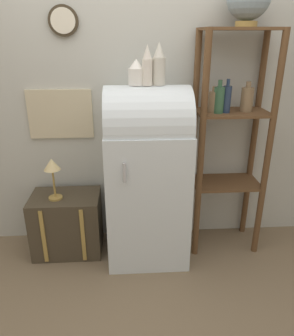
{
  "coord_description": "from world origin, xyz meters",
  "views": [
    {
      "loc": [
        -0.15,
        -2.12,
        1.75
      ],
      "look_at": [
        -0.0,
        0.25,
        0.78
      ],
      "focal_mm": 35.0,
      "sensor_mm": 36.0,
      "label": 1
    }
  ],
  "objects": [
    {
      "name": "suitcase_trunk",
      "position": [
        -0.68,
        0.32,
        0.26
      ],
      "size": [
        0.56,
        0.39,
        0.52
      ],
      "color": "#423828",
      "rests_on": "ground_plane"
    },
    {
      "name": "refrigerator",
      "position": [
        -0.0,
        0.25,
        0.74
      ],
      "size": [
        0.63,
        0.62,
        1.41
      ],
      "color": "silver",
      "rests_on": "ground_plane"
    },
    {
      "name": "wall_back",
      "position": [
        -0.0,
        0.57,
        1.35
      ],
      "size": [
        7.0,
        0.09,
        2.7
      ],
      "color": "#B7B7AD",
      "rests_on": "ground_plane"
    },
    {
      "name": "ground_plane",
      "position": [
        0.0,
        0.0,
        0.0
      ],
      "size": [
        12.0,
        12.0,
        0.0
      ],
      "primitive_type": "plane",
      "color": "#7A664C"
    },
    {
      "name": "shelf_unit",
      "position": [
        0.66,
        0.34,
        1.06
      ],
      "size": [
        0.57,
        0.36,
        1.8
      ],
      "color": "brown",
      "rests_on": "ground_plane"
    },
    {
      "name": "vase_right",
      "position": [
        0.08,
        0.26,
        1.55
      ],
      "size": [
        0.09,
        0.09,
        0.29
      ],
      "color": "beige",
      "rests_on": "refrigerator"
    },
    {
      "name": "desk_lamp",
      "position": [
        -0.74,
        0.28,
        0.78
      ],
      "size": [
        0.13,
        0.13,
        0.34
      ],
      "color": "#AD8942",
      "rests_on": "suitcase_trunk"
    },
    {
      "name": "vase_left",
      "position": [
        -0.08,
        0.27,
        1.5
      ],
      "size": [
        0.11,
        0.11,
        0.18
      ],
      "color": "white",
      "rests_on": "refrigerator"
    },
    {
      "name": "vase_center",
      "position": [
        -0.0,
        0.24,
        1.54
      ],
      "size": [
        0.07,
        0.07,
        0.28
      ],
      "color": "silver",
      "rests_on": "refrigerator"
    }
  ]
}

